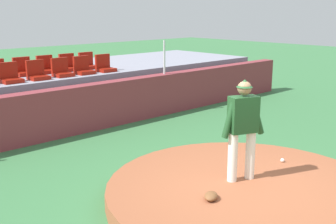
{
  "coord_description": "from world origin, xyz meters",
  "views": [
    {
      "loc": [
        -5.25,
        -3.74,
        3.06
      ],
      "look_at": [
        0.0,
        1.87,
        1.18
      ],
      "focal_mm": 44.65,
      "sensor_mm": 36.0,
      "label": 1
    }
  ],
  "objects_px": {
    "stadium_chair_8": "(23,70)",
    "stadium_chair_9": "(46,67)",
    "stadium_chair_4": "(83,68)",
    "stadium_chair_10": "(68,65)",
    "stadium_chair_2": "(37,73)",
    "stadium_chair_5": "(105,66)",
    "baseball": "(282,160)",
    "fielding_glove": "(211,196)",
    "stadium_chair_3": "(62,71)",
    "pitcher": "(243,123)",
    "stadium_chair_1": "(10,76)",
    "stadium_chair_11": "(88,64)"
  },
  "relations": [
    {
      "from": "pitcher",
      "to": "baseball",
      "type": "xyz_separation_m",
      "value": [
        1.24,
        -0.03,
        -0.95
      ]
    },
    {
      "from": "stadium_chair_3",
      "to": "stadium_chair_4",
      "type": "relative_size",
      "value": 1.0
    },
    {
      "from": "stadium_chair_1",
      "to": "stadium_chair_5",
      "type": "xyz_separation_m",
      "value": [
        2.84,
        -0.0,
        0.0
      ]
    },
    {
      "from": "stadium_chair_9",
      "to": "stadium_chair_11",
      "type": "bearing_deg",
      "value": 178.75
    },
    {
      "from": "stadium_chair_4",
      "to": "stadium_chair_10",
      "type": "bearing_deg",
      "value": -92.27
    },
    {
      "from": "stadium_chair_4",
      "to": "stadium_chair_2",
      "type": "bearing_deg",
      "value": 0.46
    },
    {
      "from": "stadium_chair_3",
      "to": "stadium_chair_9",
      "type": "height_order",
      "value": "same"
    },
    {
      "from": "stadium_chair_9",
      "to": "stadium_chair_10",
      "type": "relative_size",
      "value": 1.0
    },
    {
      "from": "baseball",
      "to": "stadium_chair_2",
      "type": "relative_size",
      "value": 0.15
    },
    {
      "from": "stadium_chair_2",
      "to": "stadium_chair_11",
      "type": "height_order",
      "value": "same"
    },
    {
      "from": "stadium_chair_4",
      "to": "baseball",
      "type": "bearing_deg",
      "value": 92.98
    },
    {
      "from": "baseball",
      "to": "stadium_chair_5",
      "type": "bearing_deg",
      "value": 86.41
    },
    {
      "from": "fielding_glove",
      "to": "stadium_chair_10",
      "type": "bearing_deg",
      "value": 43.33
    },
    {
      "from": "fielding_glove",
      "to": "stadium_chair_9",
      "type": "relative_size",
      "value": 0.6
    },
    {
      "from": "pitcher",
      "to": "baseball",
      "type": "distance_m",
      "value": 1.56
    },
    {
      "from": "stadium_chair_3",
      "to": "stadium_chair_11",
      "type": "xyz_separation_m",
      "value": [
        1.37,
        0.84,
        0.0
      ]
    },
    {
      "from": "stadium_chair_4",
      "to": "stadium_chair_11",
      "type": "xyz_separation_m",
      "value": [
        0.7,
        0.86,
        0.0
      ]
    },
    {
      "from": "stadium_chair_4",
      "to": "fielding_glove",
      "type": "bearing_deg",
      "value": 73.94
    },
    {
      "from": "baseball",
      "to": "stadium_chair_10",
      "type": "height_order",
      "value": "stadium_chair_10"
    },
    {
      "from": "stadium_chair_2",
      "to": "stadium_chair_1",
      "type": "bearing_deg",
      "value": -0.45
    },
    {
      "from": "fielding_glove",
      "to": "stadium_chair_2",
      "type": "height_order",
      "value": "stadium_chair_2"
    },
    {
      "from": "pitcher",
      "to": "stadium_chair_5",
      "type": "height_order",
      "value": "pitcher"
    },
    {
      "from": "stadium_chair_9",
      "to": "stadium_chair_10",
      "type": "xyz_separation_m",
      "value": [
        0.71,
        -0.01,
        0.0
      ]
    },
    {
      "from": "fielding_glove",
      "to": "stadium_chair_11",
      "type": "distance_m",
      "value": 7.82
    },
    {
      "from": "baseball",
      "to": "stadium_chair_5",
      "type": "distance_m",
      "value": 6.42
    },
    {
      "from": "stadium_chair_3",
      "to": "stadium_chair_4",
      "type": "distance_m",
      "value": 0.67
    },
    {
      "from": "stadium_chair_8",
      "to": "stadium_chair_11",
      "type": "xyz_separation_m",
      "value": [
        2.06,
        -0.04,
        0.0
      ]
    },
    {
      "from": "stadium_chair_2",
      "to": "stadium_chair_9",
      "type": "height_order",
      "value": "same"
    },
    {
      "from": "stadium_chair_2",
      "to": "stadium_chair_4",
      "type": "relative_size",
      "value": 1.0
    },
    {
      "from": "stadium_chair_3",
      "to": "stadium_chair_9",
      "type": "distance_m",
      "value": 0.87
    },
    {
      "from": "stadium_chair_2",
      "to": "pitcher",
      "type": "bearing_deg",
      "value": 94.48
    },
    {
      "from": "fielding_glove",
      "to": "stadium_chair_2",
      "type": "distance_m",
      "value": 6.56
    },
    {
      "from": "stadium_chair_1",
      "to": "stadium_chair_3",
      "type": "xyz_separation_m",
      "value": [
        1.45,
        0.02,
        0.0
      ]
    },
    {
      "from": "baseball",
      "to": "stadium_chair_9",
      "type": "relative_size",
      "value": 0.15
    },
    {
      "from": "pitcher",
      "to": "fielding_glove",
      "type": "height_order",
      "value": "pitcher"
    },
    {
      "from": "stadium_chair_4",
      "to": "stadium_chair_11",
      "type": "height_order",
      "value": "same"
    },
    {
      "from": "pitcher",
      "to": "stadium_chair_5",
      "type": "distance_m",
      "value": 6.49
    },
    {
      "from": "stadium_chair_10",
      "to": "fielding_glove",
      "type": "bearing_deg",
      "value": 75.52
    },
    {
      "from": "baseball",
      "to": "stadium_chair_5",
      "type": "xyz_separation_m",
      "value": [
        0.4,
        6.31,
        1.14
      ]
    },
    {
      "from": "pitcher",
      "to": "stadium_chair_2",
      "type": "bearing_deg",
      "value": 116.8
    },
    {
      "from": "stadium_chair_1",
      "to": "stadium_chair_2",
      "type": "xyz_separation_m",
      "value": [
        0.72,
        -0.01,
        0.0
      ]
    },
    {
      "from": "stadium_chair_8",
      "to": "stadium_chair_9",
      "type": "bearing_deg",
      "value": 179.5
    },
    {
      "from": "stadium_chair_2",
      "to": "stadium_chair_5",
      "type": "bearing_deg",
      "value": -179.96
    },
    {
      "from": "fielding_glove",
      "to": "stadium_chair_8",
      "type": "xyz_separation_m",
      "value": [
        0.5,
        7.35,
        1.12
      ]
    },
    {
      "from": "pitcher",
      "to": "stadium_chair_2",
      "type": "relative_size",
      "value": 3.42
    },
    {
      "from": "stadium_chair_1",
      "to": "stadium_chair_11",
      "type": "height_order",
      "value": "same"
    },
    {
      "from": "fielding_glove",
      "to": "stadium_chair_3",
      "type": "distance_m",
      "value": 6.67
    },
    {
      "from": "pitcher",
      "to": "stadium_chair_11",
      "type": "height_order",
      "value": "pitcher"
    },
    {
      "from": "stadium_chair_11",
      "to": "stadium_chair_8",
      "type": "bearing_deg",
      "value": -1.0
    },
    {
      "from": "fielding_glove",
      "to": "stadium_chair_11",
      "type": "bearing_deg",
      "value": 38.56
    }
  ]
}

